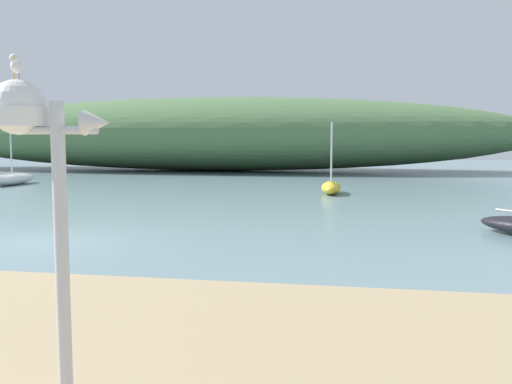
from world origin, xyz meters
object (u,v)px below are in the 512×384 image
Objects in this scene: sailboat_far_right at (12,179)px; sailboat_inner_mooring at (331,187)px; seagull_on_radar at (16,65)px; mast_structure at (31,140)px.

sailboat_inner_mooring is at bearing -6.56° from sailboat_far_right.
sailboat_far_right is at bearing 173.44° from sailboat_inner_mooring.
sailboat_inner_mooring is at bearing 85.30° from seagull_on_radar.
seagull_on_radar is 0.08× the size of sailboat_inner_mooring.
mast_structure is 28.63m from sailboat_far_right.
sailboat_far_right is (-16.13, 23.56, -2.19)m from mast_structure.
seagull_on_radar is 0.07× the size of sailboat_far_right.
mast_structure is 10.64× the size of seagull_on_radar.
seagull_on_radar is (-0.11, -0.01, 0.63)m from mast_structure.
mast_structure is at bearing 6.57° from seagull_on_radar.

